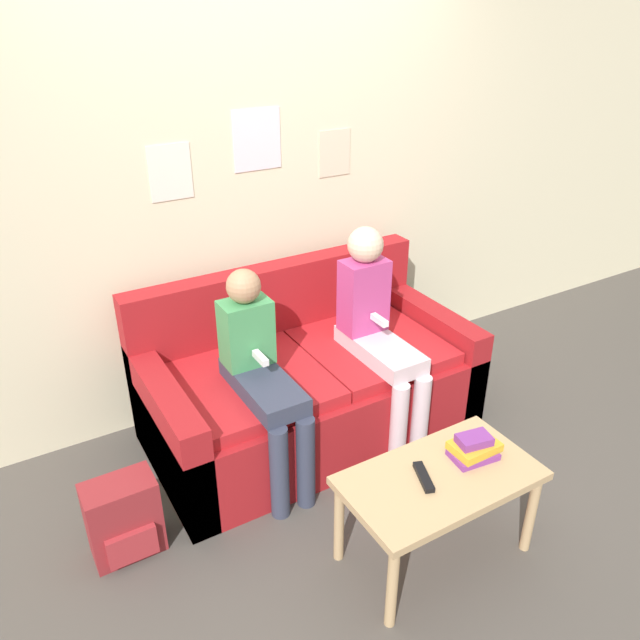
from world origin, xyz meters
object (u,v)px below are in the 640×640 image
backpack (124,519)px  tv_remote (424,477)px  couch (307,384)px  person_left (261,372)px  person_right (377,327)px  coffee_table (440,486)px

backpack → tv_remote: bearing=-32.3°
couch → backpack: size_ratio=4.64×
person_left → tv_remote: person_left is taller
tv_remote → person_right: bearing=87.7°
person_right → person_left: bearing=-178.6°
coffee_table → backpack: 1.37m
person_left → person_right: (0.68, 0.02, 0.05)m
person_left → tv_remote: size_ratio=6.27×
person_left → tv_remote: 0.91m
couch → person_left: person_left is taller
person_right → tv_remote: bearing=-112.9°
person_left → backpack: size_ratio=2.88×
tv_remote → backpack: bearing=168.2°
coffee_table → person_left: 0.97m
couch → person_left: 0.54m
tv_remote → backpack: 1.31m
couch → tv_remote: 1.07m
person_right → backpack: person_right is taller
tv_remote → coffee_table: bearing=8.2°
couch → tv_remote: (-0.05, -1.06, 0.17)m
coffee_table → tv_remote: size_ratio=4.77×
person_right → coffee_table: bearing=-108.0°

